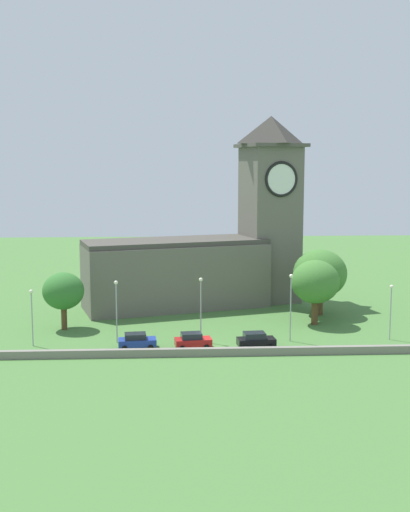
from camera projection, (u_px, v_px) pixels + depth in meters
name	position (u px, v px, depth m)	size (l,w,h in m)	color
ground_plane	(204.00, 317.00, 86.94)	(200.00, 200.00, 0.00)	#477538
church	(214.00, 247.00, 93.93)	(33.17, 17.38, 27.47)	#666056
quay_barrier	(212.00, 352.00, 69.16)	(48.27, 0.70, 0.87)	gray
car_blue	(137.00, 341.00, 71.98)	(4.36, 2.58, 1.72)	#233D9E
car_red	(193.00, 341.00, 71.95)	(4.24, 2.63, 1.80)	red
car_black	(256.00, 340.00, 71.98)	(4.35, 2.59, 1.83)	black
streetlamp_west_end	(32.00, 308.00, 72.46)	(0.44, 0.44, 6.51)	#9EA0A5
streetlamp_west_mid	(116.00, 302.00, 73.69)	(0.44, 0.44, 7.29)	#9EA0A5
streetlamp_central	(201.00, 299.00, 74.28)	(0.44, 0.44, 7.52)	#9EA0A5
streetlamp_east_mid	(291.00, 297.00, 74.35)	(0.44, 0.44, 7.91)	#9EA0A5
streetlamp_east_end	(391.00, 303.00, 75.11)	(0.44, 0.44, 6.54)	#9EA0A5
tree_riverside_west	(320.00, 274.00, 87.59)	(7.28, 7.28, 9.01)	brown
tree_churchyard	(315.00, 282.00, 82.24)	(6.16, 6.16, 8.36)	brown
tree_riverside_east	(63.00, 291.00, 79.82)	(5.13, 5.13, 7.19)	brown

